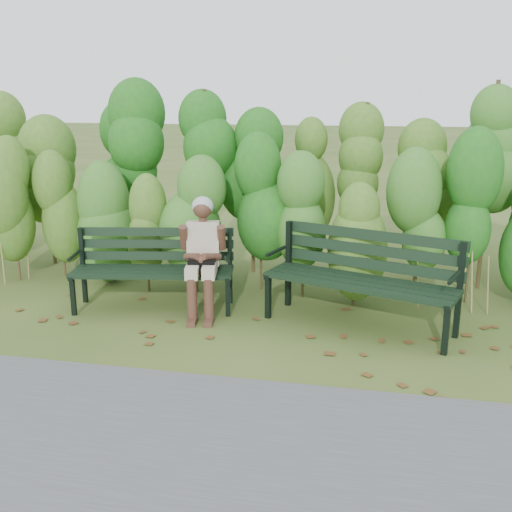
# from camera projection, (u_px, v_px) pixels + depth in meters

# --- Properties ---
(ground) EXTENTS (80.00, 80.00, 0.00)m
(ground) POSITION_uv_depth(u_px,v_px,m) (249.00, 336.00, 6.06)
(ground) COLOR #354A18
(footpath) EXTENTS (60.00, 2.50, 0.01)m
(footpath) POSITION_uv_depth(u_px,v_px,m) (179.00, 463.00, 3.98)
(footpath) COLOR #474749
(footpath) RESTS_ON ground
(hedge_band) EXTENTS (11.04, 1.67, 2.42)m
(hedge_band) POSITION_uv_depth(u_px,v_px,m) (280.00, 186.00, 7.49)
(hedge_band) COLOR #47381E
(hedge_band) RESTS_ON ground
(leaf_litter) EXTENTS (5.83, 2.25, 0.01)m
(leaf_litter) POSITION_uv_depth(u_px,v_px,m) (223.00, 332.00, 6.16)
(leaf_litter) COLOR brown
(leaf_litter) RESTS_ON ground
(bench_left) EXTENTS (1.86, 0.90, 0.89)m
(bench_left) POSITION_uv_depth(u_px,v_px,m) (154.00, 262.00, 6.78)
(bench_left) COLOR black
(bench_left) RESTS_ON ground
(bench_right) EXTENTS (2.09, 1.24, 0.99)m
(bench_right) POSITION_uv_depth(u_px,v_px,m) (364.00, 271.00, 6.23)
(bench_right) COLOR black
(bench_right) RESTS_ON ground
(seated_woman) EXTENTS (0.53, 0.78, 1.29)m
(seated_woman) POSITION_uv_depth(u_px,v_px,m) (202.00, 249.00, 6.54)
(seated_woman) COLOR #C3A896
(seated_woman) RESTS_ON ground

